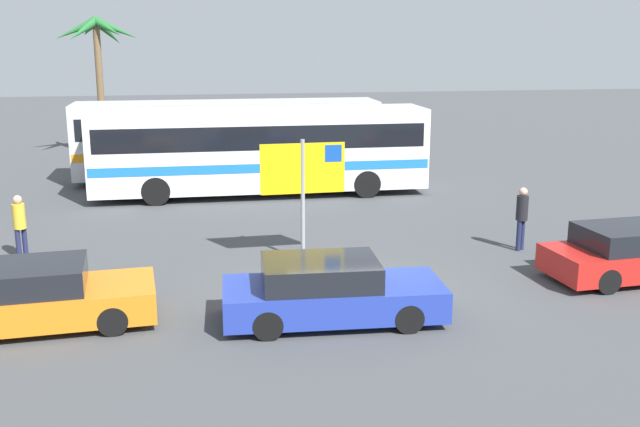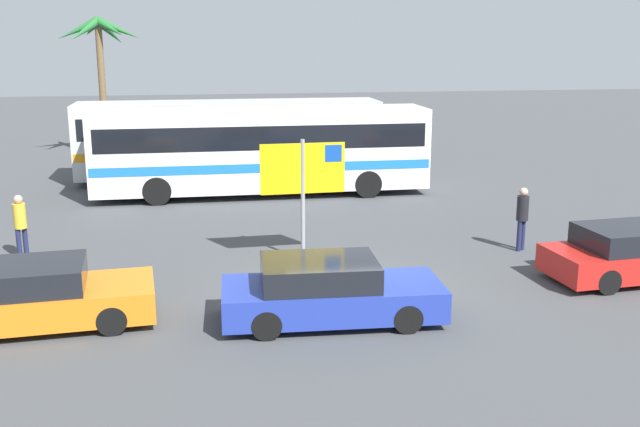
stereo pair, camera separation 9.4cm
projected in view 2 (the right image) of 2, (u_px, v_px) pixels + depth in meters
ground at (346, 294)px, 16.92m from camera, size 120.00×120.00×0.00m
bus_front_coach at (261, 147)px, 27.04m from camera, size 12.14×2.48×3.17m
bus_rear_coach at (230, 136)px, 30.03m from camera, size 12.14×2.48×3.17m
ferry_sign at (305, 173)px, 18.95m from camera, size 2.20×0.15×3.20m
car_orange at (36, 296)px, 14.92m from camera, size 4.65×2.23×1.32m
car_red at (636, 254)px, 17.84m from camera, size 4.63×2.18×1.32m
car_blue at (329, 292)px, 15.19m from camera, size 4.59×2.02×1.32m
pedestrian_by_bus at (20, 221)px, 19.36m from camera, size 0.32×0.32×1.73m
pedestrian_near_sign at (522, 214)px, 20.12m from camera, size 0.32×0.32×1.76m
palm_tree_seaside at (100, 44)px, 34.35m from camera, size 3.85×3.59×6.63m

